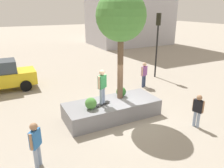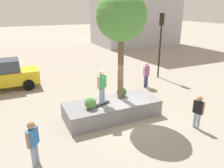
{
  "view_description": "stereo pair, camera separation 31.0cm",
  "coord_description": "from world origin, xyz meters",
  "px_view_note": "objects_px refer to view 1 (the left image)",
  "views": [
    {
      "loc": [
        -4.88,
        -8.26,
        5.04
      ],
      "look_at": [
        -0.55,
        0.26,
        1.68
      ],
      "focal_mm": 35.0,
      "sensor_mm": 36.0,
      "label": 1
    },
    {
      "loc": [
        -4.6,
        -8.39,
        5.04
      ],
      "look_at": [
        -0.55,
        0.26,
        1.68
      ],
      "focal_mm": 35.0,
      "sensor_mm": 36.0,
      "label": 2
    }
  ],
  "objects_px": {
    "passerby_with_bag": "(36,142)",
    "plaza_tree": "(121,17)",
    "planter_ledge": "(112,109)",
    "skateboarder": "(102,85)",
    "pedestrian_crossing": "(198,109)",
    "bystander_watching": "(144,73)",
    "traffic_light_corner": "(158,35)",
    "taxi_cab": "(0,76)",
    "skateboard": "(103,104)"
  },
  "relations": [
    {
      "from": "bystander_watching",
      "to": "pedestrian_crossing",
      "type": "xyz_separation_m",
      "value": [
        -0.89,
        -5.35,
        -0.1
      ]
    },
    {
      "from": "skateboarder",
      "to": "pedestrian_crossing",
      "type": "relative_size",
      "value": 1.06
    },
    {
      "from": "passerby_with_bag",
      "to": "taxi_cab",
      "type": "bearing_deg",
      "value": 96.01
    },
    {
      "from": "passerby_with_bag",
      "to": "pedestrian_crossing",
      "type": "height_order",
      "value": "passerby_with_bag"
    },
    {
      "from": "skateboarder",
      "to": "taxi_cab",
      "type": "distance_m",
      "value": 7.76
    },
    {
      "from": "skateboarder",
      "to": "pedestrian_crossing",
      "type": "height_order",
      "value": "skateboarder"
    },
    {
      "from": "skateboarder",
      "to": "traffic_light_corner",
      "type": "xyz_separation_m",
      "value": [
        6.45,
        4.42,
        1.4
      ]
    },
    {
      "from": "skateboard",
      "to": "pedestrian_crossing",
      "type": "height_order",
      "value": "pedestrian_crossing"
    },
    {
      "from": "traffic_light_corner",
      "to": "passerby_with_bag",
      "type": "xyz_separation_m",
      "value": [
        -9.71,
        -6.34,
        -2.24
      ]
    },
    {
      "from": "passerby_with_bag",
      "to": "bystander_watching",
      "type": "xyz_separation_m",
      "value": [
        7.61,
        4.84,
        0.03
      ]
    },
    {
      "from": "plaza_tree",
      "to": "skateboard",
      "type": "relative_size",
      "value": 6.12
    },
    {
      "from": "planter_ledge",
      "to": "plaza_tree",
      "type": "height_order",
      "value": "plaza_tree"
    },
    {
      "from": "plaza_tree",
      "to": "taxi_cab",
      "type": "height_order",
      "value": "plaza_tree"
    },
    {
      "from": "traffic_light_corner",
      "to": "taxi_cab",
      "type": "bearing_deg",
      "value": 168.83
    },
    {
      "from": "skateboard",
      "to": "skateboarder",
      "type": "bearing_deg",
      "value": 90.0
    },
    {
      "from": "passerby_with_bag",
      "to": "plaza_tree",
      "type": "bearing_deg",
      "value": 27.67
    },
    {
      "from": "taxi_cab",
      "to": "skateboarder",
      "type": "bearing_deg",
      "value": -57.54
    },
    {
      "from": "skateboarder",
      "to": "traffic_light_corner",
      "type": "height_order",
      "value": "traffic_light_corner"
    },
    {
      "from": "passerby_with_bag",
      "to": "bystander_watching",
      "type": "relative_size",
      "value": 0.97
    },
    {
      "from": "traffic_light_corner",
      "to": "passerby_with_bag",
      "type": "relative_size",
      "value": 2.87
    },
    {
      "from": "planter_ledge",
      "to": "skateboarder",
      "type": "height_order",
      "value": "skateboarder"
    },
    {
      "from": "skateboard",
      "to": "plaza_tree",
      "type": "bearing_deg",
      "value": 18.37
    },
    {
      "from": "plaza_tree",
      "to": "bystander_watching",
      "type": "height_order",
      "value": "plaza_tree"
    },
    {
      "from": "traffic_light_corner",
      "to": "bystander_watching",
      "type": "height_order",
      "value": "traffic_light_corner"
    },
    {
      "from": "plaza_tree",
      "to": "traffic_light_corner",
      "type": "distance_m",
      "value": 6.85
    },
    {
      "from": "skateboarder",
      "to": "passerby_with_bag",
      "type": "height_order",
      "value": "skateboarder"
    },
    {
      "from": "passerby_with_bag",
      "to": "planter_ledge",
      "type": "bearing_deg",
      "value": 28.17
    },
    {
      "from": "pedestrian_crossing",
      "to": "plaza_tree",
      "type": "bearing_deg",
      "value": 129.71
    },
    {
      "from": "skateboarder",
      "to": "bystander_watching",
      "type": "relative_size",
      "value": 0.95
    },
    {
      "from": "planter_ledge",
      "to": "passerby_with_bag",
      "type": "relative_size",
      "value": 2.78
    },
    {
      "from": "pedestrian_crossing",
      "to": "taxi_cab",
      "type": "bearing_deg",
      "value": 130.36
    },
    {
      "from": "planter_ledge",
      "to": "pedestrian_crossing",
      "type": "height_order",
      "value": "pedestrian_crossing"
    },
    {
      "from": "bystander_watching",
      "to": "pedestrian_crossing",
      "type": "bearing_deg",
      "value": -99.47
    },
    {
      "from": "skateboarder",
      "to": "traffic_light_corner",
      "type": "distance_m",
      "value": 7.95
    },
    {
      "from": "planter_ledge",
      "to": "taxi_cab",
      "type": "height_order",
      "value": "taxi_cab"
    },
    {
      "from": "bystander_watching",
      "to": "taxi_cab",
      "type": "bearing_deg",
      "value": 157.05
    },
    {
      "from": "taxi_cab",
      "to": "bystander_watching",
      "type": "bearing_deg",
      "value": -22.95
    },
    {
      "from": "planter_ledge",
      "to": "skateboarder",
      "type": "bearing_deg",
      "value": -168.3
    },
    {
      "from": "planter_ledge",
      "to": "bystander_watching",
      "type": "xyz_separation_m",
      "value": [
        3.8,
        2.8,
        0.58
      ]
    },
    {
      "from": "traffic_light_corner",
      "to": "bystander_watching",
      "type": "bearing_deg",
      "value": -144.39
    },
    {
      "from": "skateboard",
      "to": "taxi_cab",
      "type": "xyz_separation_m",
      "value": [
        -4.14,
        6.51,
        0.14
      ]
    },
    {
      "from": "planter_ledge",
      "to": "pedestrian_crossing",
      "type": "xyz_separation_m",
      "value": [
        2.91,
        -2.55,
        0.48
      ]
    },
    {
      "from": "skateboarder",
      "to": "taxi_cab",
      "type": "bearing_deg",
      "value": 122.46
    },
    {
      "from": "traffic_light_corner",
      "to": "planter_ledge",
      "type": "bearing_deg",
      "value": -143.88
    },
    {
      "from": "taxi_cab",
      "to": "pedestrian_crossing",
      "type": "height_order",
      "value": "taxi_cab"
    },
    {
      "from": "passerby_with_bag",
      "to": "pedestrian_crossing",
      "type": "relative_size",
      "value": 1.08
    },
    {
      "from": "taxi_cab",
      "to": "passerby_with_bag",
      "type": "xyz_separation_m",
      "value": [
        0.89,
        -8.44,
        -0.04
      ]
    },
    {
      "from": "taxi_cab",
      "to": "bystander_watching",
      "type": "relative_size",
      "value": 2.46
    },
    {
      "from": "plaza_tree",
      "to": "skateboarder",
      "type": "relative_size",
      "value": 3.14
    },
    {
      "from": "passerby_with_bag",
      "to": "bystander_watching",
      "type": "height_order",
      "value": "bystander_watching"
    }
  ]
}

